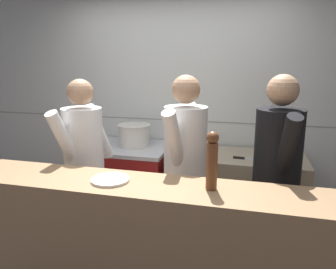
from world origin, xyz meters
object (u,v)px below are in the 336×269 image
(chef_sous, at_px, (185,168))
(chef_line, at_px, (276,176))
(stock_pot, at_px, (134,135))
(chef_head_cook, at_px, (84,164))
(chefs_knife, at_px, (250,159))
(oven_range, at_px, (130,185))
(mixing_bowl_steel, at_px, (265,151))
(pepper_mill, at_px, (212,160))
(plated_dish_main, at_px, (110,180))

(chef_sous, relative_size, chef_line, 0.99)
(stock_pot, distance_m, chef_line, 1.61)
(chef_head_cook, bearing_deg, stock_pot, 92.67)
(stock_pot, xyz_separation_m, chefs_knife, (1.22, -0.14, -0.14))
(chef_sous, distance_m, chef_line, 0.71)
(oven_range, relative_size, mixing_bowl_steel, 4.48)
(mixing_bowl_steel, relative_size, pepper_mill, 0.55)
(mixing_bowl_steel, xyz_separation_m, plated_dish_main, (-1.04, -1.39, 0.11))
(oven_range, relative_size, plated_dish_main, 3.57)
(mixing_bowl_steel, distance_m, pepper_mill, 1.44)
(pepper_mill, bearing_deg, chef_head_cook, 155.26)
(stock_pot, bearing_deg, oven_range, -163.27)
(chef_head_cook, bearing_deg, chef_sous, 19.25)
(chef_sous, bearing_deg, mixing_bowl_steel, 60.29)
(oven_range, height_order, chef_line, chef_line)
(stock_pot, height_order, plated_dish_main, stock_pot)
(mixing_bowl_steel, xyz_separation_m, chef_head_cook, (-1.55, -0.82, -0.00))
(plated_dish_main, height_order, chef_head_cook, chef_head_cook)
(oven_range, distance_m, stock_pot, 0.58)
(pepper_mill, height_order, chef_head_cook, chef_head_cook)
(oven_range, xyz_separation_m, chef_sous, (0.76, -0.70, 0.50))
(stock_pot, relative_size, chef_line, 0.20)
(stock_pot, xyz_separation_m, plated_dish_main, (0.33, -1.34, 0.01))
(stock_pot, height_order, chef_head_cook, chef_head_cook)
(mixing_bowl_steel, relative_size, chef_head_cook, 0.12)
(mixing_bowl_steel, height_order, chef_head_cook, chef_head_cook)
(chef_head_cook, bearing_deg, pepper_mill, -8.69)
(mixing_bowl_steel, height_order, chefs_knife, mixing_bowl_steel)
(chefs_knife, distance_m, chef_head_cook, 1.54)
(pepper_mill, distance_m, chef_head_cook, 1.33)
(stock_pot, xyz_separation_m, pepper_mill, (0.99, -1.31, 0.20))
(chefs_knife, relative_size, chef_sous, 0.23)
(pepper_mill, distance_m, chef_sous, 0.71)
(oven_range, relative_size, chef_head_cook, 0.55)
(oven_range, distance_m, mixing_bowl_steel, 1.50)
(stock_pot, xyz_separation_m, chef_line, (1.42, -0.74, -0.07))
(oven_range, bearing_deg, mixing_bowl_steel, 2.91)
(mixing_bowl_steel, relative_size, plated_dish_main, 0.80)
(stock_pot, distance_m, pepper_mill, 1.65)
(pepper_mill, bearing_deg, mixing_bowl_steel, 74.72)
(oven_range, height_order, plated_dish_main, plated_dish_main)
(chef_head_cook, bearing_deg, mixing_bowl_steel, 43.95)
(chef_head_cook, bearing_deg, plated_dish_main, -32.36)
(chefs_knife, height_order, chef_sous, chef_sous)
(oven_range, distance_m, chef_line, 1.72)
(stock_pot, distance_m, plated_dish_main, 1.38)
(plated_dish_main, relative_size, chef_head_cook, 0.15)
(chef_line, bearing_deg, oven_range, 143.25)
(mixing_bowl_steel, xyz_separation_m, chef_line, (0.05, -0.80, 0.03))
(mixing_bowl_steel, height_order, chef_sous, chef_sous)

